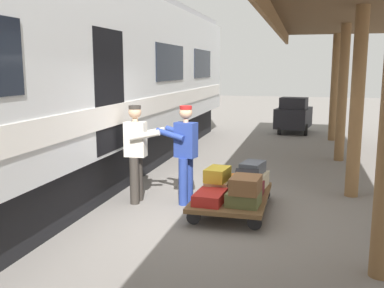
{
  "coord_description": "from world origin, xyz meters",
  "views": [
    {
      "loc": [
        -1.11,
        6.62,
        2.33
      ],
      "look_at": [
        0.58,
        0.09,
        1.15
      ],
      "focal_mm": 40.79,
      "sensor_mm": 36.0,
      "label": 1
    }
  ],
  "objects_px": {
    "luggage_cart": "(232,197)",
    "porter_in_overalls": "(185,151)",
    "suitcase_olive_duffel": "(243,199)",
    "suitcase_tan_vintage": "(217,187)",
    "suitcase_red_plastic": "(210,197)",
    "suitcase_brown_leather": "(246,185)",
    "suitcase_cream_canvas": "(252,180)",
    "suitcase_orange_carryall": "(222,180)",
    "suitcase_slate_roller": "(253,168)",
    "train_car": "(30,84)",
    "suitcase_yellow_case": "(217,174)",
    "baggage_tug": "(293,116)",
    "suitcase_maroon_trunk": "(248,190)",
    "porter_by_door": "(137,150)",
    "suitcase_black_hardshell": "(247,178)"
  },
  "relations": [
    {
      "from": "suitcase_maroon_trunk",
      "to": "baggage_tug",
      "type": "height_order",
      "value": "baggage_tug"
    },
    {
      "from": "train_car",
      "to": "porter_in_overalls",
      "type": "distance_m",
      "value": 2.91
    },
    {
      "from": "suitcase_cream_canvas",
      "to": "porter_in_overalls",
      "type": "distance_m",
      "value": 1.27
    },
    {
      "from": "suitcase_orange_carryall",
      "to": "suitcase_slate_roller",
      "type": "bearing_deg",
      "value": 179.27
    },
    {
      "from": "suitcase_tan_vintage",
      "to": "suitcase_orange_carryall",
      "type": "bearing_deg",
      "value": -90.0
    },
    {
      "from": "suitcase_tan_vintage",
      "to": "suitcase_orange_carryall",
      "type": "height_order",
      "value": "suitcase_tan_vintage"
    },
    {
      "from": "train_car",
      "to": "porter_by_door",
      "type": "bearing_deg",
      "value": -170.86
    },
    {
      "from": "luggage_cart",
      "to": "porter_in_overalls",
      "type": "xyz_separation_m",
      "value": [
        0.87,
        -0.23,
        0.68
      ]
    },
    {
      "from": "suitcase_maroon_trunk",
      "to": "porter_in_overalls",
      "type": "xyz_separation_m",
      "value": [
        1.12,
        -0.23,
        0.54
      ]
    },
    {
      "from": "luggage_cart",
      "to": "suitcase_olive_duffel",
      "type": "xyz_separation_m",
      "value": [
        -0.26,
        0.51,
        0.14
      ]
    },
    {
      "from": "suitcase_yellow_case",
      "to": "suitcase_cream_canvas",
      "type": "bearing_deg",
      "value": -134.21
    },
    {
      "from": "luggage_cart",
      "to": "baggage_tug",
      "type": "distance_m",
      "value": 9.28
    },
    {
      "from": "suitcase_tan_vintage",
      "to": "porter_by_door",
      "type": "distance_m",
      "value": 1.52
    },
    {
      "from": "luggage_cart",
      "to": "suitcase_cream_canvas",
      "type": "distance_m",
      "value": 0.6
    },
    {
      "from": "suitcase_maroon_trunk",
      "to": "suitcase_yellow_case",
      "type": "distance_m",
      "value": 0.55
    },
    {
      "from": "suitcase_brown_leather",
      "to": "suitcase_slate_roller",
      "type": "relative_size",
      "value": 1.01
    },
    {
      "from": "suitcase_black_hardshell",
      "to": "porter_by_door",
      "type": "xyz_separation_m",
      "value": [
        1.93,
        -0.12,
        0.34
      ]
    },
    {
      "from": "suitcase_tan_vintage",
      "to": "porter_in_overalls",
      "type": "relative_size",
      "value": 0.27
    },
    {
      "from": "suitcase_red_plastic",
      "to": "porter_in_overalls",
      "type": "relative_size",
      "value": 0.37
    },
    {
      "from": "suitcase_red_plastic",
      "to": "suitcase_slate_roller",
      "type": "relative_size",
      "value": 1.22
    },
    {
      "from": "porter_in_overalls",
      "to": "baggage_tug",
      "type": "bearing_deg",
      "value": -99.99
    },
    {
      "from": "train_car",
      "to": "suitcase_yellow_case",
      "type": "bearing_deg",
      "value": -176.37
    },
    {
      "from": "train_car",
      "to": "porter_in_overalls",
      "type": "xyz_separation_m",
      "value": [
        -2.64,
        -0.45,
        -1.14
      ]
    },
    {
      "from": "suitcase_black_hardshell",
      "to": "suitcase_slate_roller",
      "type": "bearing_deg",
      "value": -92.78
    },
    {
      "from": "luggage_cart",
      "to": "suitcase_tan_vintage",
      "type": "relative_size",
      "value": 4.06
    },
    {
      "from": "suitcase_yellow_case",
      "to": "porter_in_overalls",
      "type": "relative_size",
      "value": 0.29
    },
    {
      "from": "porter_by_door",
      "to": "suitcase_black_hardshell",
      "type": "bearing_deg",
      "value": 176.4
    },
    {
      "from": "porter_in_overalls",
      "to": "suitcase_red_plastic",
      "type": "bearing_deg",
      "value": 129.03
    },
    {
      "from": "luggage_cart",
      "to": "baggage_tug",
      "type": "height_order",
      "value": "baggage_tug"
    },
    {
      "from": "train_car",
      "to": "luggage_cart",
      "type": "distance_m",
      "value": 3.96
    },
    {
      "from": "luggage_cart",
      "to": "suitcase_cream_canvas",
      "type": "relative_size",
      "value": 2.93
    },
    {
      "from": "suitcase_brown_leather",
      "to": "porter_in_overalls",
      "type": "relative_size",
      "value": 0.3
    },
    {
      "from": "luggage_cart",
      "to": "porter_by_door",
      "type": "height_order",
      "value": "porter_by_door"
    },
    {
      "from": "suitcase_yellow_case",
      "to": "suitcase_maroon_trunk",
      "type": "bearing_deg",
      "value": -179.6
    },
    {
      "from": "suitcase_maroon_trunk",
      "to": "porter_in_overalls",
      "type": "bearing_deg",
      "value": -11.8
    },
    {
      "from": "luggage_cart",
      "to": "suitcase_slate_roller",
      "type": "bearing_deg",
      "value": -118.03
    },
    {
      "from": "porter_in_overalls",
      "to": "train_car",
      "type": "bearing_deg",
      "value": 9.55
    },
    {
      "from": "suitcase_slate_roller",
      "to": "suitcase_tan_vintage",
      "type": "bearing_deg",
      "value": 43.84
    },
    {
      "from": "suitcase_cream_canvas",
      "to": "suitcase_red_plastic",
      "type": "relative_size",
      "value": 1.03
    },
    {
      "from": "suitcase_cream_canvas",
      "to": "suitcase_slate_roller",
      "type": "distance_m",
      "value": 0.23
    },
    {
      "from": "suitcase_orange_carryall",
      "to": "suitcase_yellow_case",
      "type": "xyz_separation_m",
      "value": [
        -0.01,
        0.52,
        0.24
      ]
    },
    {
      "from": "luggage_cart",
      "to": "suitcase_olive_duffel",
      "type": "distance_m",
      "value": 0.59
    },
    {
      "from": "suitcase_tan_vintage",
      "to": "suitcase_brown_leather",
      "type": "relative_size",
      "value": 0.89
    },
    {
      "from": "suitcase_maroon_trunk",
      "to": "suitcase_orange_carryall",
      "type": "relative_size",
      "value": 1.24
    },
    {
      "from": "suitcase_red_plastic",
      "to": "suitcase_brown_leather",
      "type": "bearing_deg",
      "value": 178.57
    },
    {
      "from": "suitcase_red_plastic",
      "to": "porter_by_door",
      "type": "height_order",
      "value": "porter_by_door"
    },
    {
      "from": "luggage_cart",
      "to": "suitcase_tan_vintage",
      "type": "bearing_deg",
      "value": -0.0
    },
    {
      "from": "train_car",
      "to": "porter_in_overalls",
      "type": "relative_size",
      "value": 11.22
    },
    {
      "from": "suitcase_orange_carryall",
      "to": "porter_by_door",
      "type": "distance_m",
      "value": 1.59
    },
    {
      "from": "suitcase_olive_duffel",
      "to": "suitcase_tan_vintage",
      "type": "height_order",
      "value": "suitcase_tan_vintage"
    }
  ]
}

